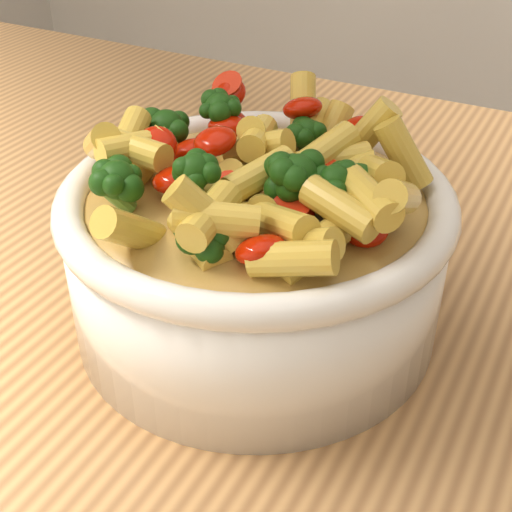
% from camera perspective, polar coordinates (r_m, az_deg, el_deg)
% --- Properties ---
extents(table, '(1.20, 0.80, 0.90)m').
position_cam_1_polar(table, '(0.67, -5.72, -5.48)').
color(table, tan).
rests_on(table, ground).
extents(serving_bowl, '(0.26, 0.26, 0.11)m').
position_cam_1_polar(serving_bowl, '(0.48, 0.00, 0.14)').
color(serving_bowl, white).
rests_on(serving_bowl, table).
extents(pasta_salad, '(0.20, 0.20, 0.05)m').
position_cam_1_polar(pasta_salad, '(0.44, -0.00, 7.49)').
color(pasta_salad, gold).
rests_on(pasta_salad, serving_bowl).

